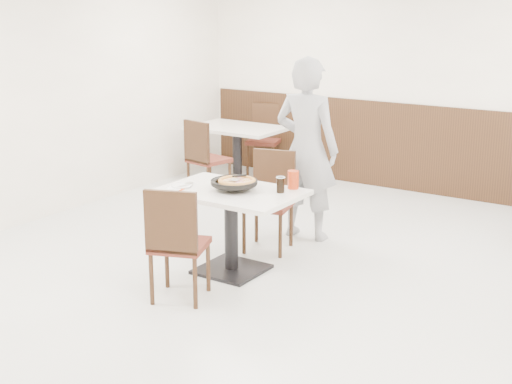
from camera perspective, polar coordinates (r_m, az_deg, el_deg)
The scene contains 20 objects.
floor at distance 6.25m, azimuth 0.49°, elevation -6.89°, with size 7.00×7.00×0.00m, color #A6A7A2.
wall_back at distance 8.99m, azimuth 12.81°, elevation 8.76°, with size 6.00×0.04×2.80m, color silver.
wall_left at distance 7.89m, azimuth -18.31°, elevation 7.52°, with size 0.04×7.00×2.80m, color silver.
wainscot_back at distance 9.10m, azimuth 12.45°, elevation 3.44°, with size 5.90×0.03×1.10m, color black.
main_table at distance 6.28m, azimuth -1.99°, elevation -3.14°, with size 1.20×0.80×0.75m, color silver, non-canonical shape.
chair_near at distance 5.73m, azimuth -6.13°, elevation -4.02°, with size 0.42×0.42×0.95m, color black, non-canonical shape.
chair_far at distance 6.79m, azimuth 0.97°, elevation -0.84°, with size 0.42×0.42×0.95m, color black, non-canonical shape.
trivet at distance 6.19m, azimuth -1.88°, elevation 0.38°, with size 0.11×0.11×0.04m, color black.
pizza_pan at distance 6.16m, azimuth -1.76°, elevation 0.54°, with size 0.36×0.36×0.01m, color black.
pizza at distance 6.17m, azimuth -1.53°, elevation 0.71°, with size 0.29×0.29×0.02m, color gold.
pizza_server at distance 6.15m, azimuth -1.71°, elevation 1.00°, with size 0.07×0.09×0.00m, color silver.
napkin at distance 6.29m, azimuth -6.30°, elevation 0.37°, with size 0.15×0.15×0.00m, color white.
side_plate at distance 6.31m, azimuth -5.97°, elevation 0.50°, with size 0.18×0.18×0.01m, color white.
fork at distance 6.29m, azimuth -5.67°, elevation 0.55°, with size 0.02×0.18×0.00m, color silver.
cola_glass at distance 6.08m, azimuth 1.97°, elevation 0.55°, with size 0.07×0.07×0.13m, color black.
red_cup at distance 6.21m, azimuth 2.99°, elevation 0.99°, with size 0.10×0.10×0.16m, color #AD2E0F.
diner_person at distance 7.08m, azimuth 4.07°, elevation 3.44°, with size 0.67×0.44×1.82m, color #A1A2A6.
bg_table_left at distance 9.34m, azimuth -1.50°, elevation 2.99°, with size 1.20×0.80×0.75m, color silver, non-canonical shape.
bg_chair_left_near at distance 8.70m, azimuth -3.80°, elevation 2.73°, with size 0.42×0.42×0.95m, color black, non-canonical shape.
bg_chair_left_far at distance 9.83m, azimuth 0.61°, elevation 4.20°, with size 0.42×0.42×0.95m, color black, non-canonical shape.
Camera 1 is at (3.13, -4.87, 2.36)m, focal length 50.00 mm.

